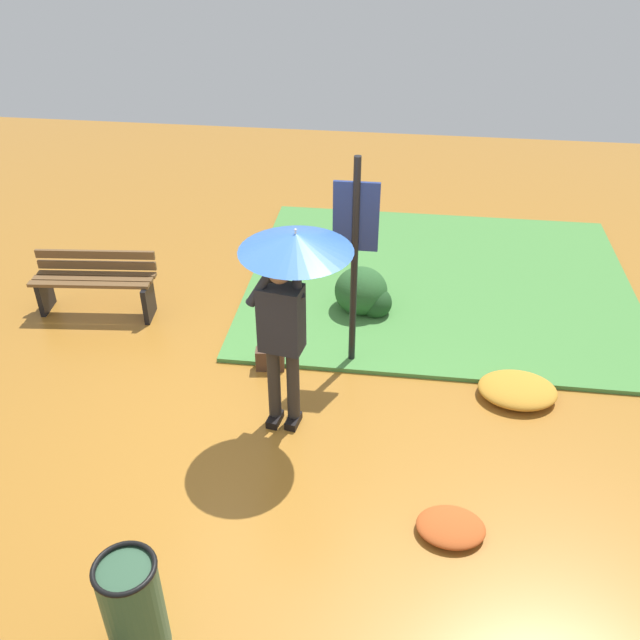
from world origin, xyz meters
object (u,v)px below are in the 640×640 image
Objects in this scene: park_bench at (95,282)px; handbag at (270,358)px; person_with_umbrella at (289,281)px; trash_bin at (133,607)px; info_sign_post at (355,241)px.

handbag is at bearing -20.63° from park_bench.
person_with_umbrella is 3.28m from park_bench.
trash_bin reaches higher than handbag.
person_with_umbrella is at bearing -114.66° from info_sign_post.
trash_bin reaches higher than park_bench.
info_sign_post is 3.31m from park_bench.
trash_bin is (-1.13, -3.41, -1.03)m from info_sign_post.
info_sign_post reaches higher than trash_bin.
info_sign_post is at bearing -11.10° from park_bench.
info_sign_post reaches higher than handbag.
trash_bin is at bearing -64.09° from park_bench.
person_with_umbrella is at bearing 74.48° from trash_bin.
person_with_umbrella is 2.72m from trash_bin.
park_bench is (-2.61, 1.63, -1.15)m from person_with_umbrella.
handbag is (-0.37, 0.79, -1.42)m from person_with_umbrella.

